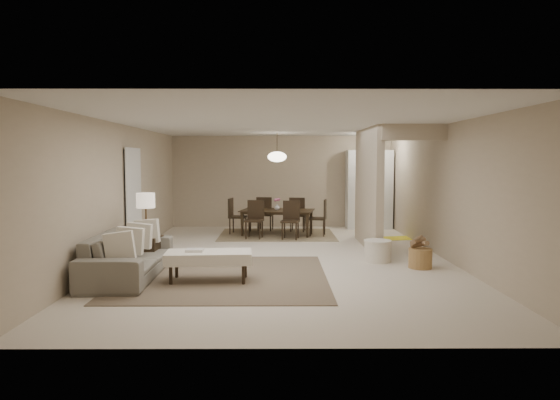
{
  "coord_description": "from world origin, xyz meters",
  "views": [
    {
      "loc": [
        -0.11,
        -9.23,
        1.83
      ],
      "look_at": [
        -0.06,
        0.6,
        1.05
      ],
      "focal_mm": 32.0,
      "sensor_mm": 36.0,
      "label": 1
    }
  ],
  "objects_px": {
    "pantry_cabinet": "(369,190)",
    "side_table": "(147,251)",
    "dining_table": "(277,222)",
    "sofa": "(129,255)",
    "round_pouf": "(378,251)",
    "wicker_basket": "(420,258)",
    "ottoman_bench": "(209,257)"
  },
  "relations": [
    {
      "from": "wicker_basket",
      "to": "pantry_cabinet",
      "type": "bearing_deg",
      "value": 89.67
    },
    {
      "from": "dining_table",
      "to": "pantry_cabinet",
      "type": "bearing_deg",
      "value": 36.11
    },
    {
      "from": "wicker_basket",
      "to": "ottoman_bench",
      "type": "bearing_deg",
      "value": -165.03
    },
    {
      "from": "pantry_cabinet",
      "to": "dining_table",
      "type": "distance_m",
      "value": 2.85
    },
    {
      "from": "sofa",
      "to": "round_pouf",
      "type": "height_order",
      "value": "sofa"
    },
    {
      "from": "sofa",
      "to": "ottoman_bench",
      "type": "distance_m",
      "value": 1.33
    },
    {
      "from": "ottoman_bench",
      "to": "dining_table",
      "type": "xyz_separation_m",
      "value": [
        1.03,
        4.73,
        -0.06
      ]
    },
    {
      "from": "pantry_cabinet",
      "to": "round_pouf",
      "type": "height_order",
      "value": "pantry_cabinet"
    },
    {
      "from": "ottoman_bench",
      "to": "sofa",
      "type": "bearing_deg",
      "value": 163.25
    },
    {
      "from": "side_table",
      "to": "dining_table",
      "type": "relative_size",
      "value": 0.29
    },
    {
      "from": "round_pouf",
      "to": "dining_table",
      "type": "relative_size",
      "value": 0.28
    },
    {
      "from": "side_table",
      "to": "wicker_basket",
      "type": "relative_size",
      "value": 1.29
    },
    {
      "from": "round_pouf",
      "to": "dining_table",
      "type": "bearing_deg",
      "value": 119.33
    },
    {
      "from": "dining_table",
      "to": "round_pouf",
      "type": "bearing_deg",
      "value": -50.65
    },
    {
      "from": "wicker_basket",
      "to": "sofa",
      "type": "bearing_deg",
      "value": -172.5
    },
    {
      "from": "round_pouf",
      "to": "wicker_basket",
      "type": "distance_m",
      "value": 0.83
    },
    {
      "from": "pantry_cabinet",
      "to": "sofa",
      "type": "xyz_separation_m",
      "value": [
        -4.8,
        -5.64,
        -0.7
      ]
    },
    {
      "from": "pantry_cabinet",
      "to": "dining_table",
      "type": "bearing_deg",
      "value": -153.91
    },
    {
      "from": "side_table",
      "to": "round_pouf",
      "type": "distance_m",
      "value": 4.12
    },
    {
      "from": "round_pouf",
      "to": "wicker_basket",
      "type": "xyz_separation_m",
      "value": [
        0.62,
        -0.55,
        -0.03
      ]
    },
    {
      "from": "sofa",
      "to": "wicker_basket",
      "type": "distance_m",
      "value": 4.82
    },
    {
      "from": "side_table",
      "to": "wicker_basket",
      "type": "xyz_separation_m",
      "value": [
        4.72,
        -0.25,
        -0.09
      ]
    },
    {
      "from": "dining_table",
      "to": "wicker_basket",
      "type": "bearing_deg",
      "value": -47.24
    },
    {
      "from": "pantry_cabinet",
      "to": "wicker_basket",
      "type": "bearing_deg",
      "value": -90.33
    },
    {
      "from": "sofa",
      "to": "ottoman_bench",
      "type": "bearing_deg",
      "value": -104.05
    },
    {
      "from": "pantry_cabinet",
      "to": "side_table",
      "type": "distance_m",
      "value": 6.77
    },
    {
      "from": "round_pouf",
      "to": "dining_table",
      "type": "xyz_separation_m",
      "value": [
        -1.82,
        3.25,
        0.12
      ]
    },
    {
      "from": "side_table",
      "to": "dining_table",
      "type": "xyz_separation_m",
      "value": [
        2.28,
        3.55,
        0.05
      ]
    },
    {
      "from": "pantry_cabinet",
      "to": "side_table",
      "type": "height_order",
      "value": "pantry_cabinet"
    },
    {
      "from": "side_table",
      "to": "dining_table",
      "type": "distance_m",
      "value": 4.22
    },
    {
      "from": "round_pouf",
      "to": "wicker_basket",
      "type": "relative_size",
      "value": 1.26
    },
    {
      "from": "pantry_cabinet",
      "to": "round_pouf",
      "type": "distance_m",
      "value": 4.58
    }
  ]
}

